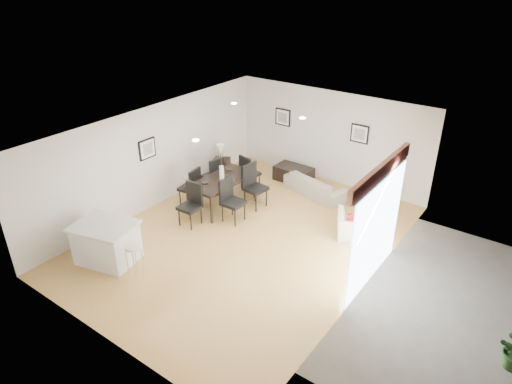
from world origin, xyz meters
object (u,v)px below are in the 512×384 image
Objects in this scene: sofa at (316,185)px; armchair at (357,226)px; dining_table at (222,181)px; bar_stool at (133,250)px; dining_chair_foot at (248,171)px; dining_chair_wnear at (192,185)px; side_table at (222,168)px; dining_chair_head at (192,202)px; dining_chair_efar at (253,183)px; coffee_table at (294,174)px; dining_chair_enear at (230,197)px; kitchen_island at (106,242)px; dining_chair_wfar at (214,174)px.

armchair is (1.89, -1.38, 0.04)m from sofa.
dining_table is 3.44m from bar_stool.
dining_chair_foot is at bearing -33.64° from armchair.
dining_chair_foot is (0.64, 1.62, -0.02)m from dining_chair_wnear.
dining_chair_head is at bearing -65.41° from side_table.
sofa is 3.10× the size of side_table.
dining_chair_efar is 1.99m from coffee_table.
sofa is 1.76× the size of dining_chair_wnear.
dining_table is at bearing 53.61° from dining_chair_enear.
kitchen_island reaches higher than side_table.
armchair is 0.90× the size of dining_chair_wnear.
dining_chair_foot is (-3.62, 0.52, 0.26)m from armchair.
coffee_table is (0.09, 1.94, -0.43)m from dining_chair_efar.
dining_chair_wnear is at bearing 88.80° from dining_chair_enear.
bar_stool is (0.49, -4.57, 0.03)m from dining_chair_foot.
side_table is at bearing 71.23° from dining_chair_efar.
dining_chair_enear is 1.04× the size of dining_chair_head.
dining_chair_head is at bearing 101.82° from bar_stool.
coffee_table is (0.75, 1.25, -0.36)m from dining_chair_foot.
dining_chair_efar reaches higher than side_table.
dining_chair_head is (-0.65, -1.64, -0.04)m from dining_chair_efar.
dining_table is at bearing -49.41° from side_table.
dining_chair_enear is (0.65, -0.47, -0.07)m from dining_table.
dining_chair_enear reaches higher than kitchen_island.
dining_chair_head is 3.67m from coffee_table.
dining_chair_wfar is 1.48× the size of bar_stool.
bar_stool is at bearing -71.24° from side_table.
dining_chair_enear is 2.92m from coffee_table.
dining_table is at bearing -15.33° from armchair.
kitchen_island reaches higher than coffee_table.
dining_chair_foot is at bearing 148.64° from dining_chair_wfar.
dining_chair_head is at bearing 33.06° from dining_chair_wfar.
dining_chair_wnear is at bearing 80.67° from kitchen_island.
dining_chair_wfar is 0.96m from dining_chair_foot.
dining_chair_wnear is 3.16m from bar_stool.
dining_table is 1.17m from dining_chair_foot.
armchair is 0.88× the size of dining_chair_head.
dining_chair_efar is 1.93× the size of side_table.
dining_table is 0.81m from dining_chair_wnear.
coffee_table is at bearing 64.82° from kitchen_island.
dining_chair_foot reaches higher than dining_table.
sofa is 1.91m from dining_chair_efar.
dining_chair_enear is 1.60× the size of bar_stool.
sofa is 1.72× the size of dining_chair_head.
armchair is 0.91× the size of dining_chair_wfar.
dining_chair_enear reaches higher than armchair.
dining_chair_foot is 1.51m from coffee_table.
dining_chair_efar reaches higher than armchair.
bar_stool is at bearing 26.87° from armchair.
dining_chair_foot reaches higher than armchair.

